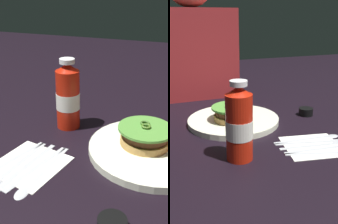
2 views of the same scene
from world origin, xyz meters
The scene contains 10 objects.
ground_plane centered at (0.00, 0.00, 0.00)m, with size 3.00×3.00×0.00m, color black.
dinner_plate centered at (-0.07, 0.16, 0.01)m, with size 0.30×0.30×0.02m, color silver.
burger_sandwich centered at (-0.08, 0.14, 0.04)m, with size 0.13×0.13×0.05m.
ketchup_bottle centered at (-0.13, -0.08, 0.09)m, with size 0.07×0.07×0.20m.
napkin centered at (0.07, -0.09, 0.00)m, with size 0.15×0.15×0.00m, color white.
table_knife centered at (0.09, -0.14, 0.00)m, with size 0.20×0.08×0.00m.
steak_knife centered at (0.09, -0.12, 0.00)m, with size 0.20×0.04×0.00m.
butter_knife centered at (0.10, -0.10, 0.00)m, with size 0.21×0.05×0.00m.
fork_utensil centered at (0.10, -0.07, 0.00)m, with size 0.19×0.07×0.00m.
spoon_utensil centered at (0.11, -0.05, 0.00)m, with size 0.20×0.04×0.00m.
Camera 1 is at (0.53, 0.21, 0.38)m, focal length 45.42 mm.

